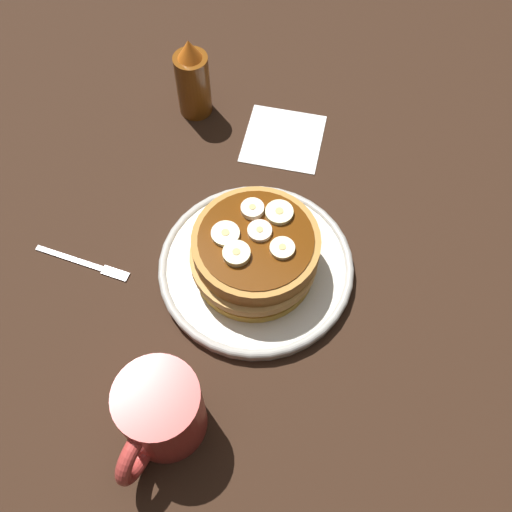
{
  "coord_description": "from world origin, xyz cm",
  "views": [
    {
      "loc": [
        32.73,
        15.76,
        67.18
      ],
      "look_at": [
        0.0,
        0.0,
        3.89
      ],
      "focal_mm": 42.33,
      "sensor_mm": 36.0,
      "label": 1
    }
  ],
  "objects": [
    {
      "name": "banana_slice_4",
      "position": [
        1.08,
        -3.4,
        8.11
      ],
      "size": [
        3.34,
        3.34,
        0.75
      ],
      "color": "#F6F3C4",
      "rests_on": "pancake_stack"
    },
    {
      "name": "banana_slice_0",
      "position": [
        -0.98,
        0.39,
        8.13
      ],
      "size": [
        2.87,
        2.87,
        0.78
      ],
      "color": "#FCE3C5",
      "rests_on": "pancake_stack"
    },
    {
      "name": "coffee_mug",
      "position": [
        21.86,
        -0.55,
        5.05
      ],
      "size": [
        12.66,
        8.89,
        9.81
      ],
      "color": "#B23833",
      "rests_on": "ground_plane"
    },
    {
      "name": "fork",
      "position": [
        8.46,
        -19.73,
        0.25
      ],
      "size": [
        2.32,
        13.03,
        0.5
      ],
      "color": "silver",
      "rests_on": "ground_plane"
    },
    {
      "name": "napkin",
      "position": [
        -21.33,
        -5.89,
        0.15
      ],
      "size": [
        13.24,
        13.24,
        0.3
      ],
      "primitive_type": "cube",
      "rotation": [
        0.0,
        0.0,
        0.23
      ],
      "color": "white",
      "rests_on": "ground_plane"
    },
    {
      "name": "pancake_stack",
      "position": [
        0.25,
        -0.01,
        4.79
      ],
      "size": [
        15.94,
        15.55,
        6.31
      ],
      "color": "#B28831",
      "rests_on": "plate"
    },
    {
      "name": "banana_slice_3",
      "position": [
        -4.3,
        0.97,
        8.14
      ],
      "size": [
        3.34,
        3.34,
        0.8
      ],
      "color": "#ECEFB5",
      "rests_on": "pancake_stack"
    },
    {
      "name": "banana_slice_2",
      "position": [
        2.96,
        -1.03,
        8.24
      ],
      "size": [
        3.19,
        3.19,
        1.01
      ],
      "color": "#EDEEB5",
      "rests_on": "pancake_stack"
    },
    {
      "name": "banana_slice_5",
      "position": [
        -3.32,
        -2.07,
        8.24
      ],
      "size": [
        2.78,
        2.78,
        1.0
      ],
      "color": "#F6E1BE",
      "rests_on": "pancake_stack"
    },
    {
      "name": "banana_slice_1",
      "position": [
        -0.25,
        3.32,
        8.13
      ],
      "size": [
        2.9,
        2.9,
        0.78
      ],
      "color": "#F4E8B5",
      "rests_on": "pancake_stack"
    },
    {
      "name": "ground_plane",
      "position": [
        0.0,
        0.0,
        -1.5
      ],
      "size": [
        140.0,
        140.0,
        3.0
      ],
      "primitive_type": "cube",
      "color": "black"
    },
    {
      "name": "plate",
      "position": [
        0.0,
        0.0,
        1.05
      ],
      "size": [
        24.42,
        24.42,
        1.95
      ],
      "color": "silver",
      "rests_on": "ground_plane"
    },
    {
      "name": "syrup_bottle",
      "position": [
        -20.99,
        -20.03,
        5.7
      ],
      "size": [
        4.85,
        4.85,
        12.69
      ],
      "color": "brown",
      "rests_on": "ground_plane"
    }
  ]
}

